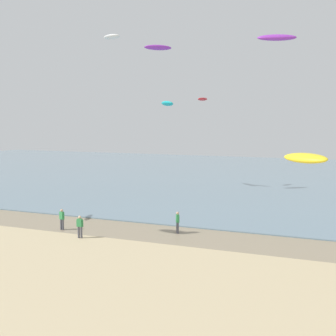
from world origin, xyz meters
TOP-DOWN VIEW (x-y plane):
  - wet_sand_strip at (0.00, 27.34)m, footprint 120.00×5.17m
  - sea at (0.00, 64.92)m, footprint 160.00×70.00m
  - person_nearest_camera at (-8.56, 23.92)m, footprint 0.57×0.25m
  - person_mid_beach at (-11.28, 25.49)m, footprint 0.56×0.30m
  - person_left_flank at (-2.23, 27.96)m, footprint 0.38×0.50m
  - kite_aloft_0 at (-11.32, 45.51)m, footprint 3.36×2.91m
  - kite_aloft_2 at (-7.39, 50.89)m, footprint 1.25×2.06m
  - kite_aloft_5 at (7.61, 22.29)m, footprint 3.11×2.70m
  - kite_aloft_6 at (3.68, 37.52)m, footprint 3.72×2.23m
  - kite_aloft_9 at (-11.69, 49.44)m, footprint 3.02×3.02m
  - kite_aloft_10 at (-17.14, 44.82)m, footprint 2.66×1.47m

SIDE VIEW (x-z plane):
  - wet_sand_strip at x=0.00m, z-range 0.00..0.01m
  - sea at x=0.00m, z-range 0.00..0.10m
  - person_nearest_camera at x=-8.56m, z-range 0.06..1.77m
  - person_mid_beach at x=-11.28m, z-range 0.06..1.77m
  - person_left_flank at x=-2.23m, z-range 0.06..1.77m
  - kite_aloft_5 at x=7.61m, z-range 6.32..7.08m
  - kite_aloft_9 at x=-11.69m, z-range 10.51..11.40m
  - kite_aloft_2 at x=-7.39m, z-range 11.23..11.77m
  - kite_aloft_6 at x=3.68m, z-range 15.80..16.61m
  - kite_aloft_0 at x=-11.32m, z-range 17.02..17.78m
  - kite_aloft_10 at x=-17.14m, z-range 18.56..19.29m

